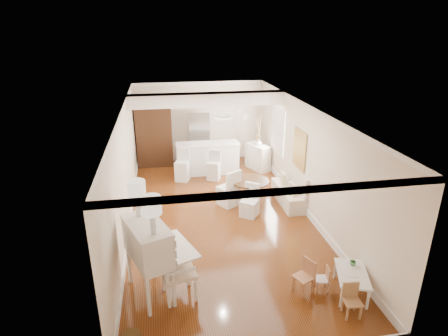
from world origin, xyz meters
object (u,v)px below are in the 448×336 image
object	(u,v)px
dining_table	(250,192)
bar_stool_left	(182,165)
slip_chair_far	(228,187)
kids_chair_c	(352,301)
fridge	(209,138)
secretary_bureau	(149,260)
bar_stool_right	(214,166)
kids_chair_b	(322,279)
slip_chair_near	(250,201)
kids_table	(351,283)
breakfast_counter	(208,158)
sideboard	(258,157)
kids_chair_a	(304,277)
gustavian_armchair	(179,271)
pantry_cabinet	(154,133)

from	to	relation	value
dining_table	bar_stool_left	distance (m)	2.62
dining_table	slip_chair_far	distance (m)	0.61
kids_chair_c	fridge	size ratio (longest dim) A/B	0.33
secretary_bureau	bar_stool_right	xyz separation A→B (m)	(1.91, 5.18, -0.27)
kids_chair_b	bar_stool_right	xyz separation A→B (m)	(-1.20, 5.60, 0.22)
kids_chair_b	bar_stool_right	size ratio (longest dim) A/B	0.53
secretary_bureau	bar_stool_left	size ratio (longest dim) A/B	1.44
kids_chair_c	slip_chair_near	size ratio (longest dim) A/B	0.69
bar_stool_right	kids_table	bearing A→B (deg)	-49.44
breakfast_counter	sideboard	world-z (taller)	breakfast_counter
sideboard	breakfast_counter	bearing A→B (deg)	157.84
kids_chair_a	breakfast_counter	size ratio (longest dim) A/B	0.32
slip_chair_near	sideboard	size ratio (longest dim) A/B	0.94
kids_table	fridge	size ratio (longest dim) A/B	0.49
secretary_bureau	sideboard	distance (m)	6.81
kids_chair_b	breakfast_counter	distance (m)	6.34
gustavian_armchair	fridge	xyz separation A→B (m)	(1.49, 6.96, 0.37)
pantry_cabinet	kids_chair_c	bearing A→B (deg)	-67.90
breakfast_counter	fridge	size ratio (longest dim) A/B	1.14
kids_chair_c	slip_chair_far	size ratio (longest dim) A/B	0.58
sideboard	slip_chair_near	bearing A→B (deg)	-132.27
pantry_cabinet	dining_table	bearing A→B (deg)	-54.72
bar_stool_right	sideboard	size ratio (longest dim) A/B	1.02
gustavian_armchair	kids_table	xyz separation A→B (m)	(3.09, -0.45, -0.31)
bar_stool_right	breakfast_counter	bearing A→B (deg)	124.63
secretary_bureau	gustavian_armchair	distance (m)	0.56
slip_chair_near	gustavian_armchair	bearing A→B (deg)	-89.18
gustavian_armchair	breakfast_counter	bearing A→B (deg)	-22.87
gustavian_armchair	fridge	world-z (taller)	fridge
kids_chair_b	bar_stool_right	distance (m)	5.73
kids_chair_c	slip_chair_far	world-z (taller)	slip_chair_far
bar_stool_left	sideboard	xyz separation A→B (m)	(2.58, 0.56, -0.07)
kids_chair_b	pantry_cabinet	distance (m)	7.92
gustavian_armchair	fridge	distance (m)	7.13
kids_chair_a	fridge	size ratio (longest dim) A/B	0.36
kids_chair_a	sideboard	size ratio (longest dim) A/B	0.72
slip_chair_near	bar_stool_left	size ratio (longest dim) A/B	0.85
kids_chair_a	slip_chair_near	distance (m)	3.05
bar_stool_right	fridge	world-z (taller)	fridge
kids_table	kids_chair_c	size ratio (longest dim) A/B	1.49
kids_table	secretary_bureau	bearing A→B (deg)	170.57
kids_chair_c	bar_stool_right	bearing A→B (deg)	107.72
kids_table	kids_chair_a	bearing A→B (deg)	167.37
slip_chair_far	kids_chair_a	bearing A→B (deg)	69.02
secretary_bureau	bar_stool_right	world-z (taller)	secretary_bureau
kids_chair_b	slip_chair_near	distance (m)	3.12
secretary_bureau	bar_stool_left	distance (m)	5.36
bar_stool_right	secretary_bureau	bearing A→B (deg)	-86.01
kids_chair_c	bar_stool_left	xyz separation A→B (m)	(-2.41, 6.40, 0.21)
kids_table	fridge	world-z (taller)	fridge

